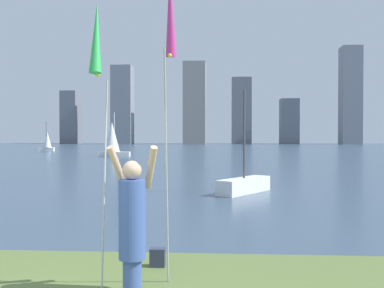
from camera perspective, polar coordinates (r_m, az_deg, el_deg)
The scene contains 14 objects.
ground at distance 55.42m, azimuth 1.62°, elevation -1.13°, with size 120.00×138.00×0.12m.
person at distance 5.99m, azimuth -7.62°, elevation -9.58°, with size 0.71×0.52×1.93m.
kite_flag_left at distance 5.96m, azimuth -12.04°, elevation 12.02°, with size 0.16×0.70×3.78m.
kite_flag_right at distance 6.72m, azimuth -2.80°, elevation 15.59°, with size 0.16×0.88×4.50m.
bag at distance 7.25m, azimuth -4.40°, elevation -14.20°, with size 0.24×0.18×0.28m.
sailboat_1 at distance 16.19m, azimuth 6.64°, elevation -5.14°, with size 2.07×2.67×3.69m.
sailboat_3 at distance 62.33m, azimuth -17.97°, elevation 0.25°, with size 2.10×1.10×3.90m.
sailboat_7 at distance 44.97m, azimuth -10.12°, elevation 0.58°, with size 3.12×1.60×4.38m.
skyline_tower_0 at distance 120.83m, azimuth -15.10°, elevation 3.26°, with size 4.08×6.48×13.54m.
skyline_tower_1 at distance 112.74m, azimuth -8.86°, elevation 4.92°, with size 5.01×4.65×19.36m.
skyline_tower_2 at distance 111.04m, azimuth 0.33°, elevation 5.19°, with size 5.46×6.11×20.12m.
skyline_tower_3 at distance 114.76m, azimuth 6.32°, elevation 4.23°, with size 4.94×4.11×16.82m.
skyline_tower_4 at distance 114.91m, azimuth 12.28°, elevation 2.83°, with size 4.47×4.58×11.30m.
skyline_tower_5 at distance 116.06m, azimuth 19.54°, elevation 5.84°, with size 4.68×4.68×23.72m.
Camera 1 is at (1.95, -4.39, 2.05)m, focal length 41.85 mm.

